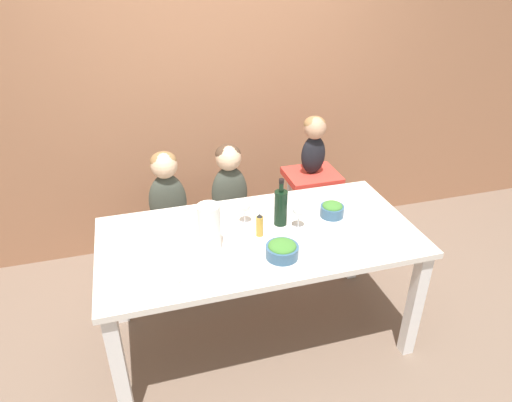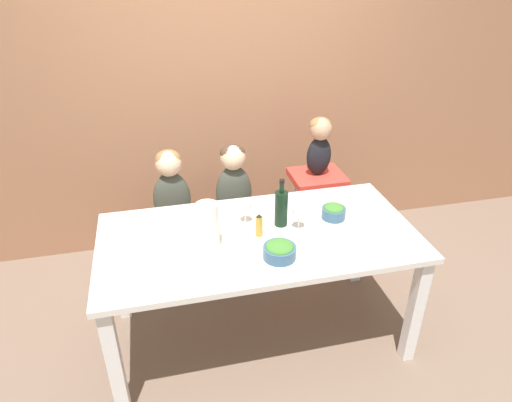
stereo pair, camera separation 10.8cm
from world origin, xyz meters
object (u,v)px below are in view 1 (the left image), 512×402
Objects in this scene: wine_glass_far at (245,205)px; chair_far_center at (231,227)px; chair_far_left at (172,236)px; salad_bowl_small at (332,209)px; wine_bottle at (281,207)px; dinner_plate_front_left at (163,276)px; person_baby_right at (314,140)px; dinner_plate_back_left at (167,221)px; wine_glass_near at (299,210)px; person_child_center at (229,180)px; paper_towel_roll at (209,227)px; chair_right_highchair at (311,193)px; person_child_left at (166,188)px; salad_bowl_large at (282,250)px.

chair_far_center is at bearing 86.43° from wine_glass_far.
salad_bowl_small is (0.91, -0.61, 0.41)m from chair_far_left.
wine_bottle reaches higher than wine_glass_far.
wine_glass_far is 0.81× the size of dinner_plate_front_left.
person_baby_right is 2.09× the size of dinner_plate_back_left.
salad_bowl_small is (0.49, -0.61, 0.41)m from chair_far_center.
wine_glass_near is at bearing -118.12° from person_baby_right.
dinner_plate_front_left is (-1.16, -0.92, -0.23)m from person_baby_right.
person_child_center is at bearing 90.00° from chair_far_center.
person_baby_right is at bearing 78.47° from salad_bowl_small.
paper_towel_roll is 0.34m from dinner_plate_front_left.
paper_towel_roll is at bearing -173.35° from wine_glass_near.
person_baby_right is at bearing 90.00° from chair_right_highchair.
dinner_plate_back_left is (-1.08, -0.41, 0.19)m from chair_right_highchair.
wine_glass_far reaches higher than chair_far_left.
wine_glass_near is at bearing -45.47° from person_child_left.
paper_towel_roll is (-0.89, -0.74, -0.11)m from person_baby_right.
chair_far_left is 3.30× the size of salad_bowl_small.
wine_bottle is at bearing -75.23° from person_child_center.
salad_bowl_small is at bearing -101.57° from chair_right_highchair.
wine_glass_far is (-0.65, -0.55, -0.12)m from person_baby_right.
person_child_center reaches higher than wine_glass_far.
wine_glass_far is (-0.65, -0.55, 0.30)m from chair_right_highchair.
chair_right_highchair is 1.34× the size of person_child_center.
wine_bottle is at bearing -126.27° from chair_right_highchair.
wine_bottle is 2.05× the size of salad_bowl_small.
person_child_left is (-1.04, 0.00, 0.19)m from chair_right_highchair.
salad_bowl_large is at bearing -85.82° from person_child_center.
person_baby_right is at bearing 40.01° from paper_towel_roll.
wine_bottle is at bearing -126.18° from person_baby_right.
person_baby_right is 0.77m from wine_bottle.
wine_glass_near and wine_glass_far have the same top height.
paper_towel_roll is 1.61× the size of wine_glass_near.
person_child_center reaches higher than dinner_plate_front_left.
chair_far_center is at bearing 128.41° from salad_bowl_small.
wine_glass_near is 0.95× the size of salad_bowl_large.
dinner_plate_back_left is (-0.96, 0.20, -0.04)m from salad_bowl_small.
salad_bowl_large is (-0.54, -0.92, -0.19)m from person_baby_right.
dinner_plate_back_left reaches higher than chair_far_center.
person_child_left is at bearing 146.03° from salad_bowl_small.
wine_glass_far is at bearing -139.66° from chair_right_highchair.
wine_bottle is (0.59, -0.61, 0.48)m from chair_far_left.
chair_right_highchair is 1.05m from person_child_left.
dinner_plate_back_left is (-0.47, -0.41, -0.00)m from person_child_center.
dinner_plate_front_left is (-1.16, -0.92, 0.19)m from chair_right_highchair.
chair_right_highchair is at bearing 39.94° from paper_towel_roll.
person_child_center reaches higher than salad_bowl_small.
wine_glass_far reaches higher than chair_far_center.
dinner_plate_back_left is at bearing 120.49° from paper_towel_roll.
chair_far_left is at bearing 101.46° from paper_towel_roll.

